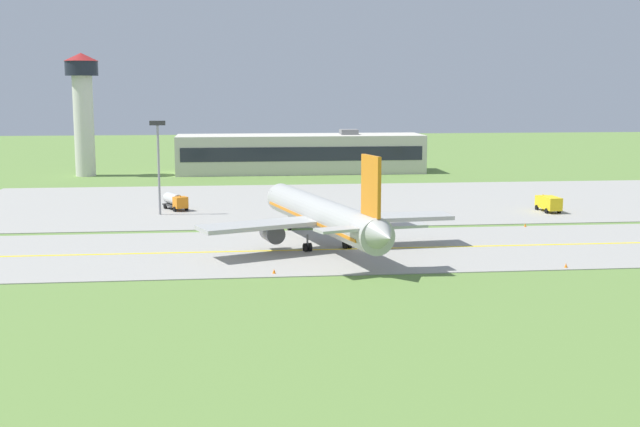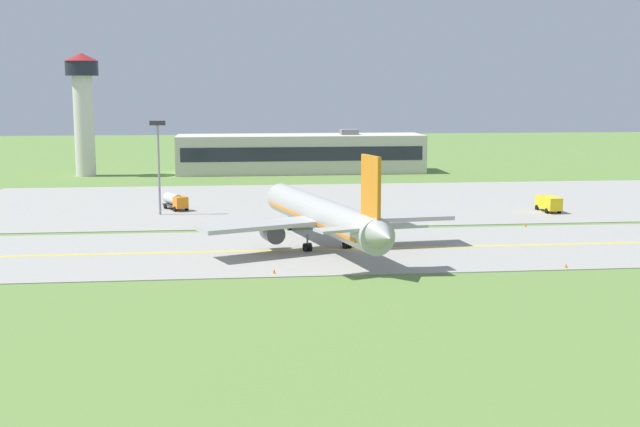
% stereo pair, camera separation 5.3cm
% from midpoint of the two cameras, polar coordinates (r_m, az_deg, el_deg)
% --- Properties ---
extents(ground_plane, '(500.00, 500.00, 0.00)m').
position_cam_midpoint_polar(ground_plane, '(101.72, 2.70, -2.51)').
color(ground_plane, olive).
extents(taxiway_strip, '(240.00, 28.00, 0.10)m').
position_cam_midpoint_polar(taxiway_strip, '(101.71, 2.70, -2.48)').
color(taxiway_strip, '#9E9B93').
rests_on(taxiway_strip, ground).
extents(apron_pad, '(140.00, 52.00, 0.10)m').
position_cam_midpoint_polar(apron_pad, '(144.21, 4.03, 0.84)').
color(apron_pad, '#9E9B93').
rests_on(apron_pad, ground).
extents(taxiway_centreline, '(220.00, 0.60, 0.01)m').
position_cam_midpoint_polar(taxiway_centreline, '(101.70, 2.70, -2.45)').
color(taxiway_centreline, yellow).
rests_on(taxiway_centreline, taxiway_strip).
extents(airplane_lead, '(32.06, 39.20, 12.70)m').
position_cam_midpoint_polar(airplane_lead, '(101.72, 0.23, -0.14)').
color(airplane_lead, '#ADADA8').
rests_on(airplane_lead, ground).
extents(service_truck_baggage, '(2.57, 6.09, 2.60)m').
position_cam_midpoint_polar(service_truck_baggage, '(136.42, 15.55, 0.72)').
color(service_truck_baggage, yellow).
rests_on(service_truck_baggage, ground).
extents(service_truck_fuel, '(4.52, 6.28, 2.65)m').
position_cam_midpoint_polar(service_truck_fuel, '(135.85, -9.97, 0.88)').
color(service_truck_fuel, orange).
rests_on(service_truck_fuel, ground).
extents(terminal_building, '(57.09, 13.72, 10.01)m').
position_cam_midpoint_polar(terminal_building, '(192.68, -1.34, 4.17)').
color(terminal_building, beige).
rests_on(terminal_building, ground).
extents(control_tower, '(7.60, 7.60, 27.26)m').
position_cam_midpoint_polar(control_tower, '(192.00, -16.06, 7.39)').
color(control_tower, silver).
rests_on(control_tower, ground).
extents(apron_light_mast, '(2.40, 0.50, 14.70)m').
position_cam_midpoint_polar(apron_light_mast, '(130.09, -11.10, 3.95)').
color(apron_light_mast, gray).
rests_on(apron_light_mast, ground).
extents(traffic_cone_near_edge, '(0.44, 0.44, 0.60)m').
position_cam_midpoint_polar(traffic_cone_near_edge, '(121.04, 14.03, -0.80)').
color(traffic_cone_near_edge, orange).
rests_on(traffic_cone_near_edge, ground).
extents(traffic_cone_mid_edge, '(0.44, 0.44, 0.60)m').
position_cam_midpoint_polar(traffic_cone_mid_edge, '(95.14, 16.67, -3.48)').
color(traffic_cone_mid_edge, orange).
rests_on(traffic_cone_mid_edge, ground).
extents(traffic_cone_far_edge, '(0.44, 0.44, 0.60)m').
position_cam_midpoint_polar(traffic_cone_far_edge, '(88.47, -3.19, -4.03)').
color(traffic_cone_far_edge, orange).
rests_on(traffic_cone_far_edge, ground).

